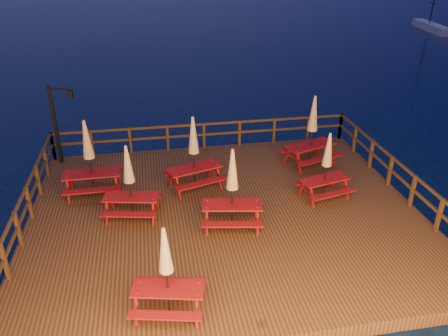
# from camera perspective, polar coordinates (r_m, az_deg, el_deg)

# --- Properties ---
(ground) EXTENTS (500.00, 500.00, 0.00)m
(ground) POSITION_cam_1_polar(r_m,az_deg,el_deg) (13.91, 0.15, -7.11)
(ground) COLOR black
(ground) RESTS_ON ground
(deck) EXTENTS (12.00, 10.00, 0.40)m
(deck) POSITION_cam_1_polar(r_m,az_deg,el_deg) (13.80, 0.15, -6.43)
(deck) COLOR #422115
(deck) RESTS_ON ground
(deck_piles) EXTENTS (11.44, 9.44, 1.40)m
(deck_piles) POSITION_cam_1_polar(r_m,az_deg,el_deg) (14.09, 0.15, -8.12)
(deck_piles) COLOR #3C2713
(deck_piles) RESTS_ON ground
(railing) EXTENTS (11.80, 9.75, 1.10)m
(railing) POSITION_cam_1_polar(r_m,az_deg,el_deg) (14.83, -1.06, 0.43)
(railing) COLOR #3C2713
(railing) RESTS_ON deck
(lamp_post) EXTENTS (0.85, 0.18, 3.00)m
(lamp_post) POSITION_cam_1_polar(r_m,az_deg,el_deg) (17.17, -20.82, 6.18)
(lamp_post) COLOR black
(lamp_post) RESTS_ON deck
(sailboat) EXTENTS (2.19, 6.95, 10.18)m
(sailboat) POSITION_cam_1_polar(r_m,az_deg,el_deg) (51.04, 25.47, 16.28)
(sailboat) COLOR silver
(sailboat) RESTS_ON ground
(picnic_table_0) EXTENTS (1.97, 1.71, 2.50)m
(picnic_table_0) POSITION_cam_1_polar(r_m,az_deg,el_deg) (12.38, 1.08, -2.58)
(picnic_table_0) COLOR maroon
(picnic_table_0) RESTS_ON deck
(picnic_table_1) EXTENTS (1.84, 1.62, 2.28)m
(picnic_table_1) POSITION_cam_1_polar(r_m,az_deg,el_deg) (9.74, -7.52, -13.08)
(picnic_table_1) COLOR maroon
(picnic_table_1) RESTS_ON deck
(picnic_table_2) EXTENTS (1.89, 1.66, 2.37)m
(picnic_table_2) POSITION_cam_1_polar(r_m,az_deg,el_deg) (13.15, -12.25, -1.68)
(picnic_table_2) COLOR maroon
(picnic_table_2) RESTS_ON deck
(picnic_table_3) EXTENTS (2.28, 2.07, 2.68)m
(picnic_table_3) POSITION_cam_1_polar(r_m,az_deg,el_deg) (16.34, 11.43, 4.91)
(picnic_table_3) COLOR maroon
(picnic_table_3) RESTS_ON deck
(picnic_table_4) EXTENTS (1.85, 1.64, 2.28)m
(picnic_table_4) POSITION_cam_1_polar(r_m,az_deg,el_deg) (14.27, 13.26, 0.40)
(picnic_table_4) COLOR maroon
(picnic_table_4) RESTS_ON deck
(picnic_table_5) EXTENTS (1.83, 1.51, 2.61)m
(picnic_table_5) POSITION_cam_1_polar(r_m,az_deg,el_deg) (14.66, -17.19, 1.38)
(picnic_table_5) COLOR maroon
(picnic_table_5) RESTS_ON deck
(picnic_table_6) EXTENTS (2.16, 1.95, 2.57)m
(picnic_table_6) POSITION_cam_1_polar(r_m,az_deg,el_deg) (14.44, -3.97, 2.10)
(picnic_table_6) COLOR maroon
(picnic_table_6) RESTS_ON deck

